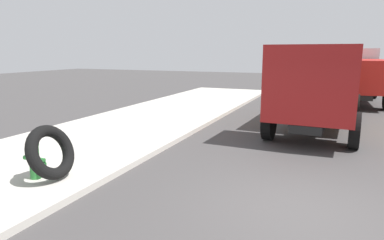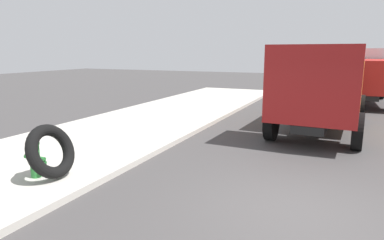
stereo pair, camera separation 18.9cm
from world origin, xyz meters
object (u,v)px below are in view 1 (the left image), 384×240
object	(u,v)px
dump_truck_orange	(319,86)
loose_tire	(51,152)
dump_truck_red	(356,73)
fire_hydrant	(34,157)

from	to	relation	value
dump_truck_orange	loose_tire	bearing A→B (deg)	148.26
dump_truck_red	dump_truck_orange	bearing A→B (deg)	169.52
loose_tire	dump_truck_orange	world-z (taller)	dump_truck_orange
dump_truck_red	fire_hydrant	bearing A→B (deg)	157.54
loose_tire	dump_truck_orange	bearing A→B (deg)	-31.74
loose_tire	fire_hydrant	bearing A→B (deg)	106.65
fire_hydrant	dump_truck_orange	size ratio (longest dim) A/B	0.12
fire_hydrant	loose_tire	xyz separation A→B (m)	(0.11, -0.36, 0.12)
dump_truck_orange	dump_truck_red	bearing A→B (deg)	-10.48
dump_truck_orange	fire_hydrant	bearing A→B (deg)	146.73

